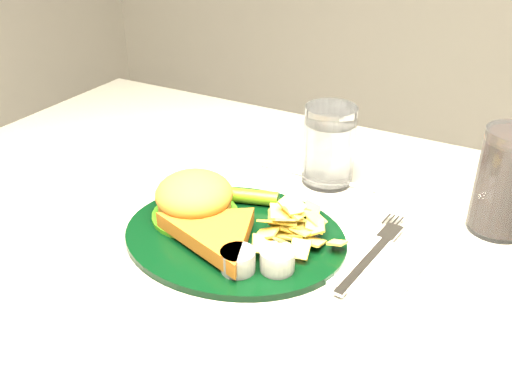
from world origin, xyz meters
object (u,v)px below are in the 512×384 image
fork_napkin (366,261)px  cola_glass (507,182)px  dinner_plate (234,218)px  water_glass (329,145)px

fork_napkin → cola_glass: bearing=58.7°
dinner_plate → water_glass: water_glass is taller
water_glass → dinner_plate: bearing=-101.7°
water_glass → cola_glass: 0.25m
cola_glass → fork_napkin: 0.21m
dinner_plate → water_glass: (0.04, 0.20, 0.03)m
fork_napkin → dinner_plate: bearing=-164.0°
cola_glass → fork_napkin: bearing=-127.5°
dinner_plate → cola_glass: (0.29, 0.19, 0.04)m
dinner_plate → water_glass: 0.21m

